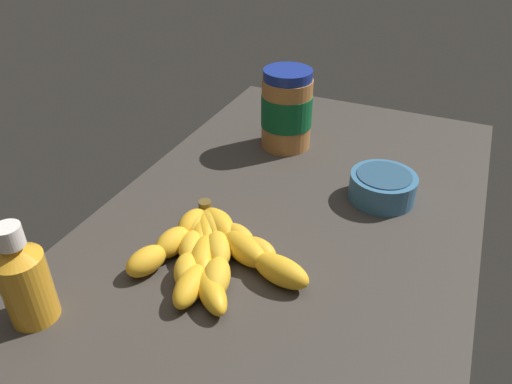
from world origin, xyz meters
The scene contains 5 objects.
ground_plane centered at (0.00, 0.00, -2.21)cm, with size 96.94×56.89×4.42cm, color #38332D.
banana_bunch centered at (-13.38, 6.12, 1.75)cm, with size 20.38×24.34×3.79cm.
peanut_butter_jar centered at (22.37, 8.96, 7.56)cm, with size 9.75×9.75×15.37cm.
honey_bottle centered at (-31.59, 20.66, 5.96)cm, with size 5.69×5.69×13.65cm.
small_bowl centered at (11.14, -12.37, 2.37)cm, with size 10.82×10.82×4.62cm.
Camera 1 is at (-58.43, -20.72, 45.42)cm, focal length 34.15 mm.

